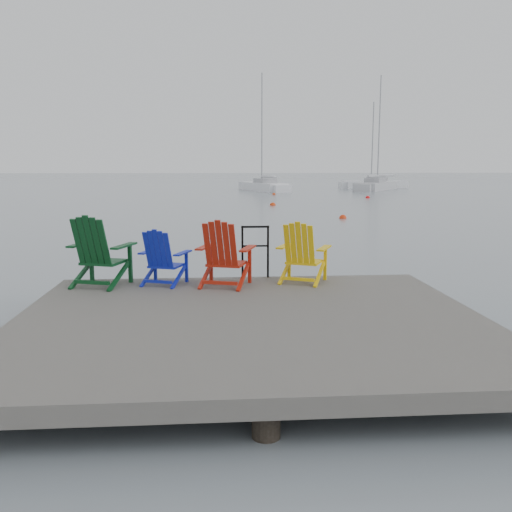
{
  "coord_description": "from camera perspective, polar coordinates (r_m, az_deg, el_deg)",
  "views": [
    {
      "loc": [
        -0.43,
        -6.7,
        2.39
      ],
      "look_at": [
        0.27,
        2.6,
        0.85
      ],
      "focal_mm": 38.0,
      "sensor_mm": 36.0,
      "label": 1
    }
  ],
  "objects": [
    {
      "name": "chair_red",
      "position": [
        8.6,
        -3.39,
        0.28
      ],
      "size": [
        1.0,
        0.95,
        1.06
      ],
      "rotation": [
        0.0,
        0.0,
        -0.31
      ],
      "color": "#AE1D0C",
      "rests_on": "dock"
    },
    {
      "name": "handrail",
      "position": [
        9.28,
        -0.08,
        1.02
      ],
      "size": [
        0.48,
        0.04,
        0.9
      ],
      "color": "black",
      "rests_on": "dock"
    },
    {
      "name": "sailboat_near",
      "position": [
        54.67,
        0.8,
        7.26
      ],
      "size": [
        4.66,
        8.8,
        11.76
      ],
      "rotation": [
        0.0,
        0.0,
        0.3
      ],
      "color": "white",
      "rests_on": "ground"
    },
    {
      "name": "sailboat_far",
      "position": [
        62.77,
        12.33,
        7.32
      ],
      "size": [
        7.07,
        2.79,
        9.7
      ],
      "rotation": [
        0.0,
        0.0,
        1.72
      ],
      "color": "white",
      "rests_on": "ground"
    },
    {
      "name": "buoy_c",
      "position": [
        42.89,
        11.68,
        6.01
      ],
      "size": [
        0.34,
        0.34,
        0.34
      ],
      "primitive_type": "sphere",
      "color": "red",
      "rests_on": "ground"
    },
    {
      "name": "sailboat_mid",
      "position": [
        58.01,
        12.51,
        7.16
      ],
      "size": [
        6.51,
        8.45,
        11.85
      ],
      "rotation": [
        0.0,
        0.0,
        -0.57
      ],
      "color": "#BDBCC1",
      "rests_on": "ground"
    },
    {
      "name": "buoy_d",
      "position": [
        47.04,
        1.89,
        6.48
      ],
      "size": [
        0.32,
        0.32,
        0.32
      ],
      "primitive_type": "sphere",
      "color": "red",
      "rests_on": "ground"
    },
    {
      "name": "chair_yellow",
      "position": [
        8.91,
        4.88,
        0.4
      ],
      "size": [
        0.98,
        0.94,
        1.0
      ],
      "rotation": [
        0.0,
        0.0,
        -0.42
      ],
      "color": "yellow",
      "rests_on": "dock"
    },
    {
      "name": "buoy_a",
      "position": [
        25.73,
        9.13,
        3.94
      ],
      "size": [
        0.35,
        0.35,
        0.35
      ],
      "primitive_type": "sphere",
      "color": "red",
      "rests_on": "ground"
    },
    {
      "name": "ground",
      "position": [
        7.13,
        -0.63,
        -10.22
      ],
      "size": [
        400.0,
        400.0,
        0.0
      ],
      "primitive_type": "plane",
      "color": "slate",
      "rests_on": "ground"
    },
    {
      "name": "dock",
      "position": [
        7.02,
        -0.63,
        -7.55
      ],
      "size": [
        6.0,
        5.0,
        1.4
      ],
      "color": "#2E2B29",
      "rests_on": "ground"
    },
    {
      "name": "chair_blue",
      "position": [
        8.85,
        -9.79,
        -0.1
      ],
      "size": [
        0.86,
        0.82,
        0.9
      ],
      "rotation": [
        0.0,
        0.0,
        -0.34
      ],
      "color": "#111EB0",
      "rests_on": "dock"
    },
    {
      "name": "chair_green",
      "position": [
        8.96,
        -16.24,
        0.51
      ],
      "size": [
        1.06,
        1.01,
        1.13
      ],
      "rotation": [
        0.0,
        0.0,
        -0.31
      ],
      "color": "#0B3C19",
      "rests_on": "dock"
    },
    {
      "name": "buoy_b",
      "position": [
        33.95,
        1.77,
        5.35
      ],
      "size": [
        0.37,
        0.37,
        0.37
      ],
      "primitive_type": "sphere",
      "color": "red",
      "rests_on": "ground"
    }
  ]
}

